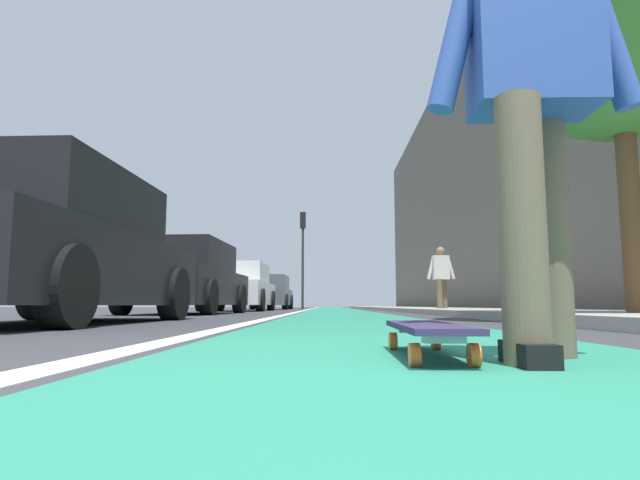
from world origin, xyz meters
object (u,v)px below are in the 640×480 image
skateboard (426,330)px  parked_car_end (268,293)px  street_tree_near (616,9)px  parked_car_near (50,251)px  traffic_light (303,242)px  skater_person (532,78)px  pedestrian_distant (441,275)px  parked_car_far (239,288)px  parked_car_mid (187,279)px

skateboard → parked_car_end: size_ratio=0.20×
skateboard → parked_car_end: (21.99, 2.96, 0.62)m
skateboard → street_tree_near: (3.60, -2.78, 3.27)m
parked_car_near → traffic_light: (21.07, -1.55, 2.56)m
skater_person → street_tree_near: bearing=-33.0°
parked_car_end → street_tree_near: (-18.39, -5.74, 2.64)m
skateboard → pedestrian_distant: pedestrian_distant is taller
parked_car_far → skateboard: bearing=-168.3°
parked_car_far → traffic_light: size_ratio=0.91×
parked_car_near → parked_car_mid: 5.92m
skateboard → parked_car_end: 22.20m
parked_car_far → parked_car_end: bearing=-1.5°
parked_car_mid → street_tree_near: 8.69m
parked_car_far → parked_car_near: bearing=-179.7°
street_tree_near → skater_person: bearing=147.0°
parked_car_far → pedestrian_distant: 6.59m
parked_car_near → traffic_light: bearing=-4.2°
parked_car_far → traffic_light: traffic_light is taller
parked_car_near → street_tree_near: street_tree_near is taller
skater_person → parked_car_near: bearing=44.4°
parked_car_near → parked_car_mid: bearing=1.7°
parked_car_near → traffic_light: size_ratio=0.86×
skateboard → skater_person: 0.92m
street_tree_near → pedestrian_distant: bearing=1.3°
skater_person → parked_car_far: size_ratio=0.38×
pedestrian_distant → parked_car_far: bearing=60.4°
parked_car_end → parked_car_mid: bearing=178.7°
pedestrian_distant → traffic_light: bearing=18.2°
parked_car_mid → traffic_light: bearing=-6.5°
parked_car_far → parked_car_end: (6.84, -0.18, -0.01)m
parked_car_end → pedestrian_distant: 11.52m
skateboard → parked_car_mid: bearing=19.4°
traffic_light → pedestrian_distant: traffic_light is taller
skateboard → skater_person: (-0.15, -0.35, 0.84)m
skateboard → traffic_light: size_ratio=0.18×
parked_car_far → street_tree_near: size_ratio=0.90×
parked_car_near → pedestrian_distant: pedestrian_distant is taller
skater_person → traffic_light: traffic_light is taller
parked_car_far → pedestrian_distant: (-3.25, -5.73, 0.23)m
skateboard → parked_car_far: (15.15, 3.14, 0.63)m
pedestrian_distant → parked_car_near: bearing=146.5°
skateboard → traffic_light: 24.67m
parked_car_near → street_tree_near: bearing=-87.5°
parked_car_mid → parked_car_end: bearing=-1.3°
parked_car_end → street_tree_near: size_ratio=0.89×
skateboard → parked_car_end: bearing=7.7°
traffic_light → parked_car_end: bearing=149.4°
parked_car_near → pedestrian_distant: size_ratio=2.46×
parked_car_far → street_tree_near: 13.24m
parked_car_mid → pedestrian_distant: bearing=-65.7°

